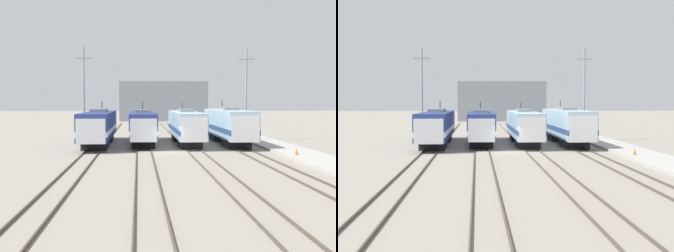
{
  "view_description": "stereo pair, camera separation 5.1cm",
  "coord_description": "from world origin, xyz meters",
  "views": [
    {
      "loc": [
        -3.04,
        -46.1,
        5.07
      ],
      "look_at": [
        -0.03,
        1.62,
        2.53
      ],
      "focal_mm": 50.0,
      "sensor_mm": 36.0,
      "label": 1
    },
    {
      "loc": [
        -2.99,
        -46.1,
        5.07
      ],
      "look_at": [
        -0.03,
        1.62,
        2.53
      ],
      "focal_mm": 50.0,
      "sensor_mm": 36.0,
      "label": 2
    }
  ],
  "objects": [
    {
      "name": "ground_plane",
      "position": [
        0.0,
        0.0,
        0.0
      ],
      "size": [
        400.0,
        400.0,
        0.0
      ],
      "primitive_type": "plane",
      "color": "gray"
    },
    {
      "name": "locomotive_center_right",
      "position": [
        2.55,
        8.66,
        2.14
      ],
      "size": [
        2.95,
        17.91,
        4.89
      ],
      "color": "#232326",
      "rests_on": "ground_plane"
    },
    {
      "name": "locomotive_center_left",
      "position": [
        -2.55,
        8.98,
        2.11
      ],
      "size": [
        3.0,
        17.43,
        5.03
      ],
      "color": "black",
      "rests_on": "ground_plane"
    },
    {
      "name": "catenary_tower_left",
      "position": [
        -9.89,
        13.11,
        6.2
      ],
      "size": [
        2.04,
        0.26,
        11.84
      ],
      "color": "gray",
      "rests_on": "ground_plane"
    },
    {
      "name": "catenary_tower_right",
      "position": [
        10.72,
        13.11,
        6.2
      ],
      "size": [
        2.04,
        0.26,
        11.84
      ],
      "color": "gray",
      "rests_on": "ground_plane"
    },
    {
      "name": "rail_pair_center_right",
      "position": [
        2.55,
        0.0,
        0.07
      ],
      "size": [
        1.51,
        120.0,
        0.15
      ],
      "color": "#4C4238",
      "rests_on": "ground_plane"
    },
    {
      "name": "rail_pair_center_left",
      "position": [
        -2.55,
        0.0,
        0.07
      ],
      "size": [
        1.51,
        120.0,
        0.15
      ],
      "color": "#4C4238",
      "rests_on": "ground_plane"
    },
    {
      "name": "traffic_cone",
      "position": [
        11.09,
        -5.24,
        0.57
      ],
      "size": [
        0.31,
        0.31,
        0.63
      ],
      "color": "orange",
      "rests_on": "platform"
    },
    {
      "name": "rail_pair_far_right",
      "position": [
        7.64,
        0.0,
        0.07
      ],
      "size": [
        1.51,
        120.0,
        0.15
      ],
      "color": "#4C4238",
      "rests_on": "ground_plane"
    },
    {
      "name": "depot_building",
      "position": [
        3.32,
        75.85,
        5.05
      ],
      "size": [
        22.35,
        9.6,
        10.09
      ],
      "color": "gray",
      "rests_on": "ground_plane"
    },
    {
      "name": "locomotive_far_left",
      "position": [
        -7.64,
        8.27,
        2.15
      ],
      "size": [
        3.13,
        19.78,
        5.11
      ],
      "color": "black",
      "rests_on": "ground_plane"
    },
    {
      "name": "locomotive_far_right",
      "position": [
        7.64,
        8.58,
        2.24
      ],
      "size": [
        3.13,
        18.46,
        5.17
      ],
      "color": "#232326",
      "rests_on": "ground_plane"
    },
    {
      "name": "platform",
      "position": [
        12.21,
        0.0,
        0.13
      ],
      "size": [
        4.0,
        120.0,
        0.26
      ],
      "color": "#A8A59E",
      "rests_on": "ground_plane"
    },
    {
      "name": "rail_pair_far_left",
      "position": [
        -7.64,
        0.0,
        0.07
      ],
      "size": [
        1.51,
        120.0,
        0.15
      ],
      "color": "#4C4238",
      "rests_on": "ground_plane"
    }
  ]
}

